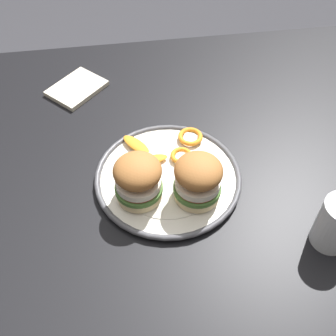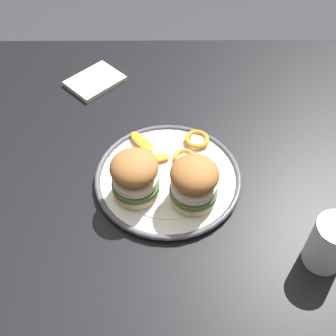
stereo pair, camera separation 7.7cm
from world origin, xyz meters
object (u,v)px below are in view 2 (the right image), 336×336
Objects in this scene: sandwich_half_left at (194,182)px; sandwich_half_right at (135,175)px; dining_table at (156,186)px; dinner_plate at (168,177)px; drinking_glass at (328,246)px.

sandwich_half_right is (0.11, -0.02, 0.00)m from sandwich_half_left.
dining_table is 0.12m from dinner_plate.
dining_table is 0.21m from sandwich_half_left.
sandwich_half_right is at bearing 70.29° from dining_table.
sandwich_half_right is 0.37m from drinking_glass.
dining_table is at bearing -109.71° from sandwich_half_right.
dining_table is 14.10× the size of sandwich_half_left.
sandwich_half_right is 1.10× the size of drinking_glass.
sandwich_half_left is at bearing 123.62° from dining_table.
dining_table is 12.64× the size of sandwich_half_right.
dinner_plate is 2.88× the size of drinking_glass.
sandwich_half_right is at bearing -22.57° from drinking_glass.
sandwich_half_right reaches higher than dining_table.
sandwich_half_right reaches higher than dinner_plate.
drinking_glass is at bearing 141.71° from dining_table.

